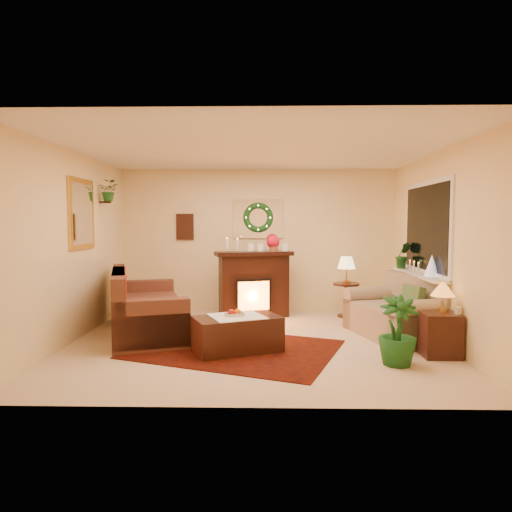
{
  "coord_description": "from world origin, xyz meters",
  "views": [
    {
      "loc": [
        0.14,
        -6.15,
        1.62
      ],
      "look_at": [
        0.0,
        0.35,
        1.15
      ],
      "focal_mm": 32.0,
      "sensor_mm": 36.0,
      "label": 1
    }
  ],
  "objects_px": {
    "fireplace": "(254,285)",
    "loveseat": "(395,308)",
    "end_table_square": "(440,334)",
    "sofa": "(147,304)",
    "side_table_round": "(346,298)",
    "coffee_table": "(237,335)"
  },
  "relations": [
    {
      "from": "fireplace",
      "to": "loveseat",
      "type": "relative_size",
      "value": 0.77
    },
    {
      "from": "loveseat",
      "to": "end_table_square",
      "type": "relative_size",
      "value": 2.83
    },
    {
      "from": "sofa",
      "to": "fireplace",
      "type": "relative_size",
      "value": 1.88
    },
    {
      "from": "fireplace",
      "to": "end_table_square",
      "type": "xyz_separation_m",
      "value": [
        2.33,
        -2.27,
        -0.28
      ]
    },
    {
      "from": "loveseat",
      "to": "end_table_square",
      "type": "height_order",
      "value": "loveseat"
    },
    {
      "from": "fireplace",
      "to": "end_table_square",
      "type": "bearing_deg",
      "value": -59.91
    },
    {
      "from": "side_table_round",
      "to": "coffee_table",
      "type": "xyz_separation_m",
      "value": [
        -1.75,
        -2.18,
        -0.12
      ]
    },
    {
      "from": "sofa",
      "to": "loveseat",
      "type": "xyz_separation_m",
      "value": [
        3.58,
        -0.15,
        -0.01
      ]
    },
    {
      "from": "sofa",
      "to": "loveseat",
      "type": "height_order",
      "value": "sofa"
    },
    {
      "from": "fireplace",
      "to": "loveseat",
      "type": "bearing_deg",
      "value": -49.05
    },
    {
      "from": "sofa",
      "to": "end_table_square",
      "type": "relative_size",
      "value": 4.11
    },
    {
      "from": "loveseat",
      "to": "end_table_square",
      "type": "distance_m",
      "value": 0.98
    },
    {
      "from": "coffee_table",
      "to": "sofa",
      "type": "bearing_deg",
      "value": 122.53
    },
    {
      "from": "sofa",
      "to": "side_table_round",
      "type": "xyz_separation_m",
      "value": [
        3.13,
        1.25,
        -0.1
      ]
    },
    {
      "from": "fireplace",
      "to": "coffee_table",
      "type": "height_order",
      "value": "fireplace"
    },
    {
      "from": "sofa",
      "to": "end_table_square",
      "type": "distance_m",
      "value": 4.01
    },
    {
      "from": "side_table_round",
      "to": "fireplace",
      "type": "bearing_deg",
      "value": -178.14
    },
    {
      "from": "side_table_round",
      "to": "loveseat",
      "type": "bearing_deg",
      "value": -72.3
    },
    {
      "from": "fireplace",
      "to": "sofa",
      "type": "bearing_deg",
      "value": -157.77
    },
    {
      "from": "sofa",
      "to": "side_table_round",
      "type": "bearing_deg",
      "value": 4.1
    },
    {
      "from": "fireplace",
      "to": "loveseat",
      "type": "height_order",
      "value": "fireplace"
    },
    {
      "from": "end_table_square",
      "to": "loveseat",
      "type": "bearing_deg",
      "value": 107.25
    }
  ]
}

